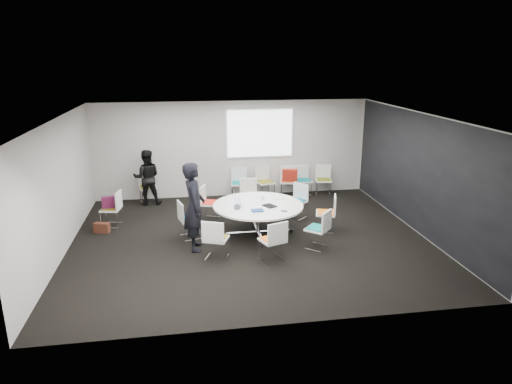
{
  "coord_description": "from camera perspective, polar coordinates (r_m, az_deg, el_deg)",
  "views": [
    {
      "loc": [
        -1.39,
        -9.6,
        4.05
      ],
      "look_at": [
        0.2,
        0.4,
        1.0
      ],
      "focal_mm": 32.0,
      "sensor_mm": 36.0,
      "label": 1
    }
  ],
  "objects": [
    {
      "name": "maroon_bag",
      "position": [
        11.64,
        -17.76,
        -1.2
      ],
      "size": [
        0.42,
        0.24,
        0.28
      ],
      "primitive_type": "cube",
      "rotation": [
        0.0,
        0.0,
        0.26
      ],
      "color": "#531637",
      "rests_on": "chair_spare_left"
    },
    {
      "name": "chair_back_d",
      "position": [
        13.75,
        5.89,
        0.74
      ],
      "size": [
        0.48,
        0.47,
        0.88
      ],
      "rotation": [
        0.0,
        0.0,
        3.2
      ],
      "color": "silver",
      "rests_on": "ground"
    },
    {
      "name": "red_jacket",
      "position": [
        13.32,
        4.25,
        2.15
      ],
      "size": [
        0.47,
        0.28,
        0.36
      ],
      "primitive_type": "cube",
      "rotation": [
        0.17,
        0.0,
        -0.28
      ],
      "color": "#AD2215",
      "rests_on": "chair_back_c"
    },
    {
      "name": "chair_back_e",
      "position": [
        13.89,
        8.42,
        0.81
      ],
      "size": [
        0.54,
        0.53,
        0.88
      ],
      "rotation": [
        0.0,
        0.0,
        2.94
      ],
      "color": "silver",
      "rests_on": "ground"
    },
    {
      "name": "room_shell",
      "position": [
        10.07,
        -0.24,
        1.5
      ],
      "size": [
        8.08,
        7.08,
        2.88
      ],
      "color": "black",
      "rests_on": "ground"
    },
    {
      "name": "papers_right",
      "position": [
        10.97,
        2.85,
        -0.87
      ],
      "size": [
        0.36,
        0.33,
        0.0
      ],
      "primitive_type": "cube",
      "rotation": [
        0.0,
        0.0,
        0.5
      ],
      "color": "silver",
      "rests_on": "conference_table"
    },
    {
      "name": "chair_ring_b",
      "position": [
        11.8,
        5.04,
        -1.95
      ],
      "size": [
        0.64,
        0.64,
        0.88
      ],
      "rotation": [
        0.0,
        0.0,
        2.29
      ],
      "color": "silver",
      "rests_on": "ground"
    },
    {
      "name": "chair_back_c",
      "position": [
        13.64,
        4.01,
        0.66
      ],
      "size": [
        0.54,
        0.53,
        0.88
      ],
      "rotation": [
        0.0,
        0.0,
        2.94
      ],
      "color": "silver",
      "rests_on": "ground"
    },
    {
      "name": "chair_back_b",
      "position": [
        13.51,
        1.13,
        0.53
      ],
      "size": [
        0.56,
        0.55,
        0.88
      ],
      "rotation": [
        0.0,
        0.0,
        3.41
      ],
      "color": "silver",
      "rests_on": "ground"
    },
    {
      "name": "chair_ring_e",
      "position": [
        10.6,
        -8.3,
        -4.29
      ],
      "size": [
        0.55,
        0.56,
        0.88
      ],
      "rotation": [
        0.0,
        0.0,
        4.98
      ],
      "color": "silver",
      "rests_on": "ground"
    },
    {
      "name": "chair_ring_g",
      "position": [
        9.37,
        2.09,
        -7.01
      ],
      "size": [
        0.59,
        0.58,
        0.88
      ],
      "rotation": [
        0.0,
        0.0,
        6.63
      ],
      "color": "silver",
      "rests_on": "ground"
    },
    {
      "name": "tablet_folio",
      "position": [
        10.12,
        0.17,
        -2.32
      ],
      "size": [
        0.26,
        0.21,
        0.03
      ],
      "primitive_type": "cube",
      "rotation": [
        0.0,
        0.0,
        0.02
      ],
      "color": "navy",
      "rests_on": "conference_table"
    },
    {
      "name": "notebook_black",
      "position": [
        10.43,
        1.7,
        -1.74
      ],
      "size": [
        0.34,
        0.37,
        0.02
      ],
      "primitive_type": "cube",
      "rotation": [
        0.0,
        0.0,
        0.5
      ],
      "color": "black",
      "rests_on": "conference_table"
    },
    {
      "name": "laptop_lid",
      "position": [
        10.49,
        -2.32,
        -0.96
      ],
      "size": [
        0.17,
        0.26,
        0.22
      ],
      "primitive_type": "cube",
      "rotation": [
        0.0,
        0.0,
        2.13
      ],
      "color": "silver",
      "rests_on": "conference_table"
    },
    {
      "name": "chair_back_a",
      "position": [
        13.4,
        -2.13,
        0.39
      ],
      "size": [
        0.51,
        0.5,
        0.88
      ],
      "rotation": [
        0.0,
        0.0,
        3.01
      ],
      "color": "silver",
      "rests_on": "ground"
    },
    {
      "name": "cup",
      "position": [
        10.88,
        0.79,
        -0.75
      ],
      "size": [
        0.08,
        0.08,
        0.09
      ],
      "primitive_type": "cylinder",
      "color": "white",
      "rests_on": "conference_table"
    },
    {
      "name": "phone",
      "position": [
        10.12,
        3.55,
        -2.4
      ],
      "size": [
        0.15,
        0.11,
        0.01
      ],
      "primitive_type": "cube",
      "rotation": [
        0.0,
        0.0,
        -0.31
      ],
      "color": "black",
      "rests_on": "conference_table"
    },
    {
      "name": "conference_table",
      "position": [
        10.61,
        0.27,
        -2.65
      ],
      "size": [
        2.08,
        2.08,
        0.73
      ],
      "color": "silver",
      "rests_on": "ground"
    },
    {
      "name": "chair_ring_c",
      "position": [
        12.21,
        -0.88,
        -1.24
      ],
      "size": [
        0.48,
        0.47,
        0.88
      ],
      "rotation": [
        0.0,
        0.0,
        3.09
      ],
      "color": "silver",
      "rests_on": "ground"
    },
    {
      "name": "projection_screen",
      "position": [
        13.42,
        0.48,
        7.33
      ],
      "size": [
        1.9,
        0.03,
        1.35
      ],
      "primitive_type": "cube",
      "color": "white",
      "rests_on": "room_shell"
    },
    {
      "name": "chair_ring_a",
      "position": [
        11.02,
        8.72,
        -3.46
      ],
      "size": [
        0.56,
        0.57,
        0.88
      ],
      "rotation": [
        0.0,
        0.0,
        1.27
      ],
      "color": "silver",
      "rests_on": "ground"
    },
    {
      "name": "chair_ring_f",
      "position": [
        9.47,
        -5.02,
        -6.8
      ],
      "size": [
        0.59,
        0.58,
        0.88
      ],
      "rotation": [
        0.0,
        0.0,
        5.92
      ],
      "color": "silver",
      "rests_on": "ground"
    },
    {
      "name": "papers_front",
      "position": [
        10.61,
        4.08,
        -1.51
      ],
      "size": [
        0.34,
        0.28,
        0.0
      ],
      "primitive_type": "cube",
      "rotation": [
        0.0,
        0.0,
        -0.24
      ],
      "color": "white",
      "rests_on": "conference_table"
    },
    {
      "name": "person_main",
      "position": [
        9.77,
        -7.74,
        -1.82
      ],
      "size": [
        0.48,
        0.72,
        1.92
      ],
      "primitive_type": "imported",
      "rotation": [
        0.0,
        0.0,
        1.6
      ],
      "color": "black",
      "rests_on": "ground"
    },
    {
      "name": "chair_spare_left",
      "position": [
        11.74,
        -17.54,
        -2.8
      ],
      "size": [
        0.52,
        0.53,
        0.88
      ],
      "rotation": [
        0.0,
        0.0,
        1.41
      ],
      "color": "silver",
      "rests_on": "ground"
    },
    {
      "name": "chair_person_back",
      "position": [
        13.35,
        -13.32,
        -0.12
      ],
      "size": [
        0.55,
        0.54,
        0.88
      ],
      "rotation": [
        0.0,
        0.0,
        3.37
      ],
      "color": "silver",
      "rests_on": "ground"
    },
    {
      "name": "brown_bag",
      "position": [
        11.45,
        -18.72,
        -4.25
      ],
      "size": [
        0.39,
        0.26,
        0.24
      ],
      "primitive_type": "cube",
      "rotation": [
        0.0,
        0.0,
        -0.29
      ],
      "color": "#462116",
      "rests_on": "ground"
    },
    {
      "name": "person_back",
      "position": [
        13.06,
        -13.5,
        1.79
      ],
      "size": [
        0.77,
        0.61,
        1.56
      ],
      "primitive_type": "imported",
      "rotation": [
        0.0,
        0.0,
        3.17
      ],
      "color": "black",
      "rests_on": "ground"
    },
    {
      "name": "chair_ring_h",
      "position": [
        10.03,
        7.71,
        -5.49
      ],
      "size": [
        0.64,
        0.64,
        0.88
      ],
      "rotation": [
        0.0,
        0.0,
        7.13
      ],
      "color": "silver",
      "rests_on": "ground"
    },
    {
      "name": "chair_ring_d",
      "position": [
        11.67,
        -5.69,
        -2.19
      ],
      "size": [
        0.58,
        0.59,
        0.88
      ],
      "rotation": [
        0.0,
        0.0,
        4.36
      ],
      "color": "silver",
      "rests_on": "ground"
    },
    {
      "name": "laptop",
      "position": [
        10.36,
        -2.06,
        -1.86
      ],
      "size": [
        0.29,
        0.38,
        0.03
      ],
      "primitive_type": "imported",
      "rotation": [
        0.0,
        0.0,
        1.37
      ],
      "color": "#333338",
      "rests_on": "conference_table"
    }
  ]
}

